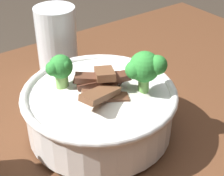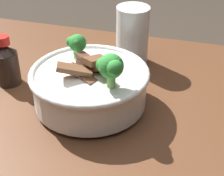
{
  "view_description": "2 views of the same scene",
  "coord_description": "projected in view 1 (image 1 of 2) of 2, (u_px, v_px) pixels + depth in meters",
  "views": [
    {
      "loc": [
        0.11,
        0.3,
        1.13
      ],
      "look_at": [
        -0.15,
        -0.06,
        0.85
      ],
      "focal_mm": 57.15,
      "sensor_mm": 36.0,
      "label": 1
    },
    {
      "loc": [
        -0.33,
        0.47,
        1.18
      ],
      "look_at": [
        -0.17,
        -0.07,
        0.81
      ],
      "focal_mm": 56.9,
      "sensor_mm": 36.0,
      "label": 2
    }
  ],
  "objects": [
    {
      "name": "rice_bowl",
      "position": [
        100.0,
        105.0,
        0.52
      ],
      "size": [
        0.23,
        0.23,
        0.14
      ],
      "color": "white",
      "rests_on": "dining_table"
    },
    {
      "name": "drinking_glass",
      "position": [
        57.0,
        45.0,
        0.67
      ],
      "size": [
        0.07,
        0.07,
        0.14
      ],
      "color": "white",
      "rests_on": "dining_table"
    }
  ]
}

